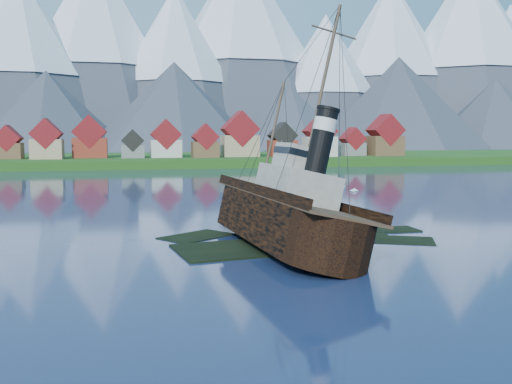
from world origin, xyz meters
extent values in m
plane|color=#1B294D|center=(0.00, 0.00, 0.00)|extent=(1400.00, 1400.00, 0.00)
cube|color=black|center=(-3.00, -2.00, -0.32)|extent=(19.08, 11.42, 1.00)
cube|color=black|center=(6.00, 4.00, -0.38)|extent=(15.15, 9.76, 1.00)
cube|color=black|center=(2.00, 9.00, -0.28)|extent=(11.45, 9.06, 1.00)
cube|color=black|center=(12.00, -1.00, -0.42)|extent=(10.27, 8.34, 1.00)
cube|color=black|center=(-9.00, 6.00, -0.40)|extent=(9.42, 8.68, 1.00)
cube|color=black|center=(15.00, 5.00, -0.35)|extent=(6.00, 4.00, 1.00)
cube|color=#1C4D16|center=(0.00, 170.00, 0.00)|extent=(600.00, 80.00, 3.20)
cube|color=#3F3D38|center=(0.00, 132.00, 0.00)|extent=(600.00, 2.50, 2.00)
cube|color=brown|center=(-56.00, 153.00, 5.75)|extent=(9.00, 8.00, 5.50)
cube|color=maroon|center=(-56.00, 153.00, 10.12)|extent=(9.16, 8.16, 9.16)
cube|color=tan|center=(-43.00, 150.00, 6.40)|extent=(10.50, 9.00, 6.80)
cube|color=maroon|center=(-43.00, 150.00, 11.69)|extent=(10.69, 9.18, 10.69)
cube|color=maroon|center=(-29.00, 156.00, 6.60)|extent=(12.00, 8.50, 7.20)
cube|color=maroon|center=(-29.00, 156.00, 12.36)|extent=(12.22, 8.67, 12.22)
cube|color=slate|center=(-14.00, 151.00, 5.40)|extent=(8.00, 7.00, 4.80)
cube|color=black|center=(-14.00, 151.00, 9.24)|extent=(8.15, 7.14, 8.15)
cube|color=beige|center=(-2.00, 154.00, 6.20)|extent=(11.00, 9.50, 6.40)
cube|color=maroon|center=(-2.00, 154.00, 11.38)|extent=(11.20, 9.69, 11.20)
cube|color=brown|center=(12.00, 150.00, 5.90)|extent=(9.50, 8.00, 5.80)
cube|color=maroon|center=(12.00, 150.00, 10.51)|extent=(9.67, 8.16, 9.67)
cube|color=tan|center=(26.00, 155.00, 7.00)|extent=(13.50, 10.00, 8.00)
cube|color=maroon|center=(26.00, 155.00, 13.43)|extent=(13.75, 10.20, 13.75)
cube|color=maroon|center=(42.00, 152.00, 6.10)|extent=(10.00, 8.50, 6.20)
cube|color=black|center=(42.00, 152.00, 11.00)|extent=(10.18, 8.67, 10.18)
cube|color=beige|center=(56.00, 149.00, 6.75)|extent=(11.50, 9.00, 7.50)
cube|color=maroon|center=(56.00, 149.00, 12.57)|extent=(11.71, 9.18, 11.71)
cube|color=slate|center=(71.00, 153.00, 5.50)|extent=(9.00, 7.50, 5.00)
cube|color=maroon|center=(71.00, 153.00, 9.62)|extent=(9.16, 7.65, 9.16)
cube|color=brown|center=(84.00, 151.00, 6.90)|extent=(12.50, 10.00, 7.80)
cube|color=maroon|center=(84.00, 151.00, 13.05)|extent=(12.73, 10.20, 12.73)
cone|color=#2D333D|center=(-100.00, 455.00, 73.00)|extent=(180.00, 180.00, 150.00)
cone|color=white|center=(-100.00, 455.00, 103.00)|extent=(111.60, 111.60, 90.00)
cone|color=#2D333D|center=(-40.00, 495.00, 88.00)|extent=(210.00, 210.00, 180.00)
cone|color=white|center=(-40.00, 495.00, 124.00)|extent=(130.20, 130.20, 108.00)
cone|color=#2D333D|center=(30.00, 470.00, 70.50)|extent=(170.00, 170.00, 145.00)
cone|color=white|center=(30.00, 470.00, 99.50)|extent=(105.40, 105.40, 87.00)
cone|color=#2D333D|center=(100.00, 515.00, 98.00)|extent=(240.00, 240.00, 200.00)
cone|color=white|center=(100.00, 515.00, 138.00)|extent=(148.80, 148.80, 120.00)
cone|color=#2D333D|center=(170.00, 460.00, 60.50)|extent=(150.00, 150.00, 125.00)
cone|color=white|center=(170.00, 460.00, 85.50)|extent=(93.00, 93.00, 75.00)
cone|color=#2D333D|center=(250.00, 490.00, 83.00)|extent=(200.00, 200.00, 170.00)
cone|color=white|center=(250.00, 490.00, 117.00)|extent=(124.00, 124.00, 102.00)
cone|color=#2D333D|center=(330.00, 475.00, 93.00)|extent=(230.00, 230.00, 190.00)
cone|color=white|center=(330.00, 475.00, 131.00)|extent=(142.60, 142.60, 114.00)
cone|color=#2D333D|center=(400.00, 505.00, 75.50)|extent=(180.00, 180.00, 155.00)
cone|color=white|center=(400.00, 505.00, 106.50)|extent=(111.60, 111.60, 93.00)
cone|color=#2D333D|center=(-70.00, 374.00, 27.00)|extent=(120.00, 120.00, 58.00)
cone|color=#2D333D|center=(20.00, 369.00, 31.00)|extent=(136.00, 136.00, 66.00)
cone|color=#2D333D|center=(110.00, 373.00, 23.00)|extent=(110.00, 110.00, 50.00)
cone|color=#2D333D|center=(200.00, 370.00, 35.50)|extent=(150.00, 150.00, 75.00)
cone|color=#2D333D|center=(290.00, 371.00, 28.00)|extent=(124.00, 124.00, 60.00)
cube|color=black|center=(-1.25, -1.22, 2.49)|extent=(7.79, 22.45, 4.68)
cone|color=black|center=(-1.25, 13.35, 2.49)|extent=(7.79, 7.79, 7.79)
cylinder|color=black|center=(-1.25, -12.44, 2.49)|extent=(7.79, 7.79, 4.68)
cube|color=#4C3826|center=(-1.25, -1.22, 4.94)|extent=(7.64, 29.62, 0.28)
cube|color=black|center=(-5.00, -1.22, 5.44)|extent=(0.22, 28.68, 1.00)
cube|color=black|center=(2.49, -1.22, 5.44)|extent=(0.22, 28.68, 1.00)
cube|color=#ADA89E|center=(-1.25, -2.89, 6.61)|extent=(5.79, 9.47, 3.34)
cube|color=#ADA89E|center=(-1.25, -1.77, 9.50)|extent=(4.01, 4.45, 2.45)
cylinder|color=black|center=(-1.25, -6.56, 11.40)|extent=(2.12, 2.12, 6.24)
cylinder|color=silver|center=(-1.25, -6.56, 12.96)|extent=(2.23, 2.23, 1.22)
cylinder|color=#473828|center=(-1.25, 7.69, 11.73)|extent=(0.31, 0.31, 13.36)
cylinder|color=#473828|center=(-1.25, -4.00, 17.97)|extent=(0.36, 0.36, 14.48)
cube|color=white|center=(26.46, 52.62, 0.09)|extent=(5.52, 7.61, 1.08)
cube|color=white|center=(26.46, 52.62, 0.95)|extent=(2.54, 2.71, 0.63)
cylinder|color=gray|center=(26.46, 52.62, 5.33)|extent=(0.13, 0.13, 9.40)
cube|color=white|center=(23.01, 84.79, 0.09)|extent=(6.78, 8.78, 1.08)
cube|color=white|center=(23.01, 84.79, 0.95)|extent=(3.03, 3.19, 0.63)
cylinder|color=gray|center=(23.01, 84.79, 5.31)|extent=(0.13, 0.13, 9.36)
camera|label=1|loc=(-16.85, -58.56, 11.85)|focal=40.00mm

